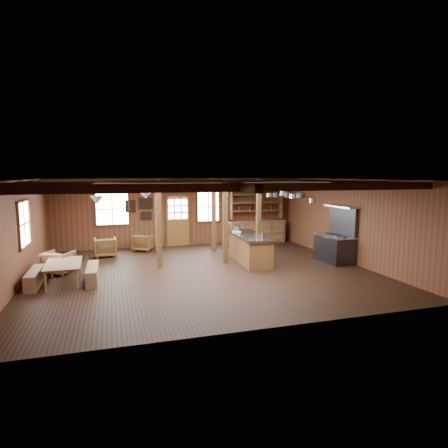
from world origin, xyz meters
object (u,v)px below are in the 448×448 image
Objects in this scene: dining_table at (65,273)px; armchair_c at (58,263)px; armchair_a at (105,247)px; kitchen_island at (250,248)px; armchair_b at (143,243)px; commercial_range at (336,243)px.

dining_table is 1.16m from armchair_c.
kitchen_island is at bearing 150.84° from armchair_a.
kitchen_island is 5.24m from armchair_a.
dining_table is 2.29× the size of armchair_b.
armchair_b is at bearing -108.13° from armchair_c.
armchair_a is 2.49m from armchair_c.
commercial_range is 8.56m from dining_table.
commercial_range is at bearing -11.72° from kitchen_island.
commercial_range is 2.51× the size of armchair_a.
armchair_a reaches higher than dining_table.
kitchen_island is 2.95m from commercial_range.
armchair_a reaches higher than armchair_b.
armchair_c is (-2.70, -2.80, 0.03)m from armchair_b.
armchair_a is (-7.54, 3.06, -0.28)m from commercial_range.
dining_table is 3.39m from armchair_a.
commercial_range is at bearing 155.07° from armchair_a.
armchair_b is 0.93× the size of armchair_c.
armchair_b is (2.40, 3.92, 0.04)m from dining_table.
armchair_c is at bearing 13.09° from dining_table.
armchair_a is at bearing 49.18° from armchair_b.
commercial_range reaches higher than armchair_b.
armchair_c is at bearing 173.92° from commercial_range.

